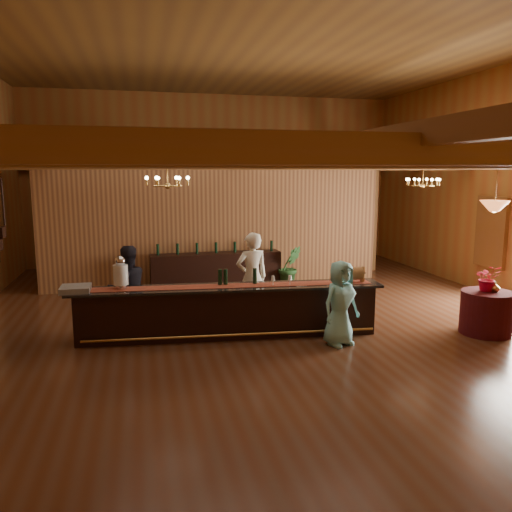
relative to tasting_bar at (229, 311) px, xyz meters
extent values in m
plane|color=#4B2615|center=(0.94, 0.78, -0.48)|extent=(14.00, 14.00, 0.00)
plane|color=brown|center=(0.94, 0.78, 5.02)|extent=(14.00, 14.00, 0.00)
cube|color=#A65E2D|center=(0.94, 7.78, 2.27)|extent=(12.00, 0.10, 5.50)
cube|color=brown|center=(0.94, -4.72, 2.72)|extent=(11.90, 0.20, 0.28)
cube|color=brown|center=(0.94, -2.22, 2.72)|extent=(11.90, 0.20, 0.28)
cube|color=brown|center=(0.94, 0.28, 2.72)|extent=(11.90, 0.20, 0.28)
cube|color=brown|center=(0.94, 2.78, 2.72)|extent=(11.90, 0.20, 0.28)
cube|color=brown|center=(0.94, 5.28, 2.72)|extent=(11.90, 0.20, 0.28)
cube|color=brown|center=(0.94, 7.58, 2.72)|extent=(11.90, 0.20, 0.28)
cube|color=brown|center=(-3.56, 0.78, 2.86)|extent=(0.18, 13.90, 0.22)
cube|color=brown|center=(0.94, 0.78, 2.86)|extent=(0.18, 13.90, 0.22)
cube|color=brown|center=(5.44, 0.78, 2.86)|extent=(0.18, 13.90, 0.22)
cube|color=brown|center=(-3.56, 5.28, 1.12)|extent=(0.20, 0.20, 3.20)
cube|color=brown|center=(5.44, 5.28, 1.12)|extent=(0.20, 0.20, 3.20)
cube|color=brown|center=(0.44, 4.28, 1.07)|extent=(9.00, 0.18, 3.10)
cube|color=white|center=(6.89, 1.78, 1.07)|extent=(0.12, 1.05, 1.75)
cube|color=black|center=(1.94, 6.28, 0.07)|extent=(1.20, 0.60, 1.10)
cube|color=brown|center=(-1.06, 6.28, 0.02)|extent=(1.00, 0.60, 1.00)
cube|color=black|center=(0.00, 0.00, -0.03)|extent=(5.44, 1.07, 0.90)
cube|color=black|center=(0.00, 0.00, 0.44)|extent=(5.72, 1.22, 0.05)
cube|color=maroon|center=(0.00, 0.00, 0.47)|extent=(5.33, 0.84, 0.01)
cylinder|color=tan|center=(0.00, -0.36, -0.35)|extent=(5.22, 0.52, 0.05)
cylinder|color=silver|center=(-1.90, 0.22, 0.51)|extent=(0.18, 0.18, 0.08)
cylinder|color=silver|center=(-1.90, 0.22, 0.73)|extent=(0.26, 0.26, 0.36)
sphere|color=silver|center=(-1.90, 0.22, 0.98)|extent=(0.18, 0.18, 0.18)
cube|color=gray|center=(-2.67, 0.20, 0.52)|extent=(0.50, 0.50, 0.10)
cube|color=brown|center=(2.24, -0.26, 0.62)|extent=(0.06, 0.06, 0.30)
cube|color=brown|center=(2.52, -0.26, 0.62)|extent=(0.06, 0.06, 0.30)
cylinder|color=brown|center=(2.38, -0.26, 0.65)|extent=(0.24, 0.24, 0.24)
cylinder|color=black|center=(-0.14, 0.12, 0.62)|extent=(0.07, 0.07, 0.30)
cylinder|color=black|center=(-0.03, 0.11, 0.62)|extent=(0.07, 0.07, 0.30)
cylinder|color=black|center=(0.51, 0.06, 0.62)|extent=(0.07, 0.07, 0.30)
cube|color=black|center=(0.36, 3.85, -0.01)|extent=(3.37, 0.61, 0.95)
cylinder|color=#3D0A0B|center=(4.74, -0.95, -0.08)|extent=(0.93, 0.93, 0.81)
cylinder|color=tan|center=(-1.00, 0.81, 2.49)|extent=(0.02, 0.02, 0.45)
sphere|color=tan|center=(-1.00, 0.81, 2.27)|extent=(0.12, 0.12, 0.12)
torus|color=tan|center=(-1.00, 0.81, 2.37)|extent=(0.80, 0.80, 0.04)
cylinder|color=tan|center=(5.14, 2.12, 2.46)|extent=(0.02, 0.02, 0.52)
sphere|color=tan|center=(5.14, 2.12, 2.20)|extent=(0.12, 0.12, 0.12)
torus|color=tan|center=(5.14, 2.12, 2.30)|extent=(0.80, 0.80, 0.04)
cylinder|color=tan|center=(4.74, -0.95, 2.32)|extent=(0.02, 0.02, 0.80)
cone|color=orange|center=(4.74, -0.95, 1.92)|extent=(0.52, 0.52, 0.20)
imported|color=white|center=(0.63, 0.84, 0.43)|extent=(0.72, 0.53, 1.82)
imported|color=black|center=(-1.81, 0.71, 0.35)|extent=(0.99, 0.89, 1.65)
imported|color=#83E0E5|center=(1.82, -0.90, 0.27)|extent=(0.85, 0.70, 1.50)
imported|color=#255425|center=(2.26, 3.54, 0.07)|extent=(0.67, 0.56, 1.11)
imported|color=red|center=(4.74, -0.91, 0.58)|extent=(0.56, 0.53, 0.50)
imported|color=tan|center=(4.84, -1.00, 0.47)|extent=(0.19, 0.19, 0.29)
camera|label=1|loc=(-1.53, -8.77, 2.52)|focal=35.00mm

